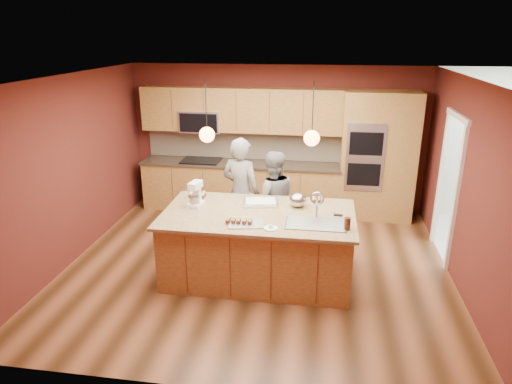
% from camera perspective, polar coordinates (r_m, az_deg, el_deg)
% --- Properties ---
extents(floor, '(5.50, 5.50, 0.00)m').
position_cam_1_polar(floor, '(6.80, 0.14, -9.18)').
color(floor, '#3F2512').
rests_on(floor, ground).
extents(ceiling, '(5.50, 5.50, 0.00)m').
position_cam_1_polar(ceiling, '(6.00, 0.16, 14.09)').
color(ceiling, white).
rests_on(ceiling, ground).
extents(wall_back, '(5.50, 0.00, 5.50)m').
position_cam_1_polar(wall_back, '(8.67, 2.59, 6.71)').
color(wall_back, '#531D17').
rests_on(wall_back, ground).
extents(wall_front, '(5.50, 0.00, 5.50)m').
position_cam_1_polar(wall_front, '(4.00, -5.17, -9.17)').
color(wall_front, '#531D17').
rests_on(wall_front, ground).
extents(wall_left, '(0.00, 5.00, 5.00)m').
position_cam_1_polar(wall_left, '(7.19, -22.11, 2.58)').
color(wall_left, '#531D17').
rests_on(wall_left, ground).
extents(wall_right, '(0.00, 5.00, 5.00)m').
position_cam_1_polar(wall_right, '(6.49, 24.95, 0.44)').
color(wall_right, '#531D17').
rests_on(wall_right, ground).
extents(cabinet_run, '(3.74, 0.64, 2.30)m').
position_cam_1_polar(cabinet_run, '(8.61, -2.14, 4.11)').
color(cabinet_run, brown).
rests_on(cabinet_run, floor).
extents(oven_column, '(1.30, 0.62, 2.30)m').
position_cam_1_polar(oven_column, '(8.43, 14.95, 4.30)').
color(oven_column, brown).
rests_on(oven_column, floor).
extents(doorway_trim, '(0.08, 1.11, 2.20)m').
position_cam_1_polar(doorway_trim, '(7.30, 22.85, 0.25)').
color(doorway_trim, white).
rests_on(doorway_trim, wall_right).
extents(pendant_left, '(0.20, 0.20, 0.80)m').
position_cam_1_polar(pendant_left, '(5.96, -6.15, 7.17)').
color(pendant_left, black).
rests_on(pendant_left, ceiling).
extents(pendant_right, '(0.20, 0.20, 0.80)m').
position_cam_1_polar(pendant_right, '(5.77, 6.98, 6.73)').
color(pendant_right, black).
rests_on(pendant_right, ceiling).
extents(island, '(2.58, 1.45, 1.33)m').
position_cam_1_polar(island, '(6.33, 0.42, -6.56)').
color(island, brown).
rests_on(island, floor).
extents(person_left, '(0.74, 0.61, 1.76)m').
position_cam_1_polar(person_left, '(7.13, -1.87, -0.08)').
color(person_left, black).
rests_on(person_left, floor).
extents(person_right, '(0.87, 0.75, 1.56)m').
position_cam_1_polar(person_right, '(7.09, 2.06, -1.01)').
color(person_right, gray).
rests_on(person_right, floor).
extents(stand_mixer, '(0.23, 0.29, 0.35)m').
position_cam_1_polar(stand_mixer, '(6.39, -7.55, -0.46)').
color(stand_mixer, white).
rests_on(stand_mixer, island).
extents(sheet_cake, '(0.54, 0.43, 0.05)m').
position_cam_1_polar(sheet_cake, '(6.46, 0.59, -1.29)').
color(sheet_cake, white).
rests_on(sheet_cake, island).
extents(cooling_rack, '(0.50, 0.40, 0.02)m').
position_cam_1_polar(cooling_rack, '(5.80, -1.26, -3.93)').
color(cooling_rack, silver).
rests_on(cooling_rack, island).
extents(mixing_bowl, '(0.25, 0.25, 0.21)m').
position_cam_1_polar(mixing_bowl, '(6.36, 5.25, -1.00)').
color(mixing_bowl, '#A9ABB0').
rests_on(mixing_bowl, island).
extents(plate, '(0.18, 0.18, 0.01)m').
position_cam_1_polar(plate, '(5.66, 1.87, -4.56)').
color(plate, white).
rests_on(plate, island).
extents(tumbler, '(0.08, 0.08, 0.16)m').
position_cam_1_polar(tumbler, '(5.73, 11.34, -3.90)').
color(tumbler, '#34180C').
rests_on(tumbler, island).
extents(phone, '(0.12, 0.07, 0.01)m').
position_cam_1_polar(phone, '(6.16, 10.25, -2.86)').
color(phone, black).
rests_on(phone, island).
extents(cupcakes_left, '(0.26, 0.17, 0.08)m').
position_cam_1_polar(cupcakes_left, '(6.78, -7.38, -0.28)').
color(cupcakes_left, '#D7A450').
rests_on(cupcakes_left, island).
extents(cupcakes_rack, '(0.35, 0.14, 0.06)m').
position_cam_1_polar(cupcakes_rack, '(5.79, -2.16, -3.56)').
color(cupcakes_rack, '#D7A450').
rests_on(cupcakes_rack, island).
extents(cupcakes_right, '(0.14, 0.14, 0.06)m').
position_cam_1_polar(cupcakes_right, '(6.59, 7.55, -0.93)').
color(cupcakes_right, '#D7A450').
rests_on(cupcakes_right, island).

